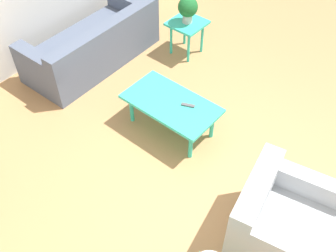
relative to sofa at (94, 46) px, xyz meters
The scene contains 7 objects.
ground_plane 2.39m from the sofa, 166.81° to the left, with size 14.00×14.00×0.00m, color #A87A4C.
sofa is the anchor object (origin of this frame).
armchair 3.62m from the sofa, 166.44° to the left, with size 1.05×1.07×0.78m.
coffee_table 1.78m from the sofa, 168.83° to the left, with size 1.14×0.63×0.44m.
side_table_plant 1.39m from the sofa, 130.32° to the right, with size 0.50×0.50×0.53m.
potted_plant 1.46m from the sofa, 130.32° to the right, with size 0.29×0.29×0.39m.
remote_control 1.96m from the sofa, behind, with size 0.16×0.10×0.02m.
Camera 1 is at (-1.59, 2.44, 3.63)m, focal length 42.00 mm.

